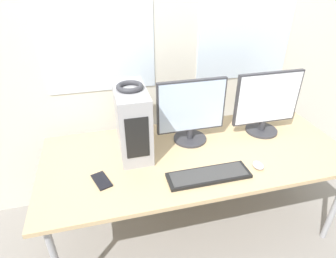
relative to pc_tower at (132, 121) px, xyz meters
name	(u,v)px	position (x,y,z in m)	size (l,w,h in m)	color
wall_back	(175,36)	(0.40, 0.44, 0.42)	(8.00, 0.07, 2.70)	beige
desk	(196,157)	(0.40, -0.13, -0.27)	(2.04, 0.88, 0.71)	tan
pc_tower	(132,121)	(0.00, 0.00, 0.00)	(0.20, 0.42, 0.45)	#9E9EA3
headphones	(130,87)	(0.00, 0.00, 0.24)	(0.17, 0.17, 0.03)	#333338
monitor_main	(191,111)	(0.41, 0.03, 0.01)	(0.48, 0.24, 0.46)	#333338
monitor_right_near	(267,103)	(0.97, 0.01, 0.01)	(0.49, 0.24, 0.47)	#333338
keyboard	(209,175)	(0.39, -0.39, -0.21)	(0.50, 0.15, 0.02)	black
mouse	(258,165)	(0.72, -0.38, -0.21)	(0.07, 0.09, 0.03)	#B2B2B7
cell_phone	(101,181)	(-0.23, -0.27, -0.22)	(0.12, 0.17, 0.01)	black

